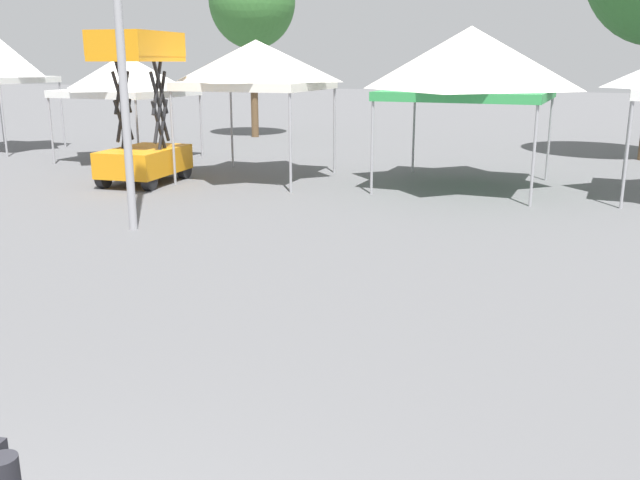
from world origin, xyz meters
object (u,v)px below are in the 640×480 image
(canopy_tent_behind_right, at_px, (256,65))
(tree_behind_tents_right, at_px, (252,1))
(canopy_tent_center, at_px, (125,75))
(canopy_tent_left_of_center, at_px, (470,63))
(scissor_lift, at_px, (143,137))

(canopy_tent_behind_right, distance_m, tree_behind_tents_right, 10.08)
(canopy_tent_center, height_order, tree_behind_tents_right, tree_behind_tents_right)
(tree_behind_tents_right, bearing_deg, canopy_tent_center, -93.76)
(canopy_tent_behind_right, relative_size, canopy_tent_left_of_center, 0.92)
(canopy_tent_behind_right, xyz_separation_m, tree_behind_tents_right, (-4.52, 8.72, 2.28))
(canopy_tent_behind_right, bearing_deg, canopy_tent_left_of_center, 7.81)
(canopy_tent_center, height_order, scissor_lift, scissor_lift)
(canopy_tent_left_of_center, distance_m, tree_behind_tents_right, 12.67)
(canopy_tent_left_of_center, bearing_deg, canopy_tent_center, 175.32)
(scissor_lift, distance_m, tree_behind_tents_right, 11.31)
(canopy_tent_left_of_center, bearing_deg, tree_behind_tents_right, 139.90)
(canopy_tent_left_of_center, relative_size, scissor_lift, 1.04)
(canopy_tent_left_of_center, bearing_deg, scissor_lift, -162.26)
(canopy_tent_behind_right, xyz_separation_m, canopy_tent_left_of_center, (5.01, 0.69, 0.05))
(canopy_tent_center, height_order, canopy_tent_left_of_center, canopy_tent_left_of_center)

